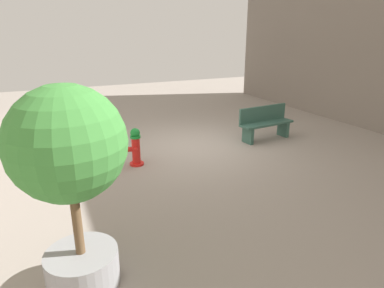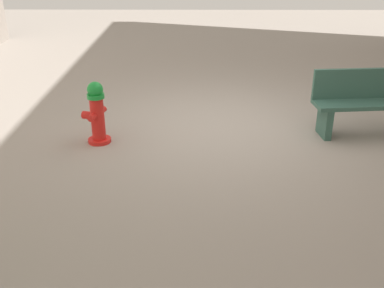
{
  "view_description": "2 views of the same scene",
  "coord_description": "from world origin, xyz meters",
  "views": [
    {
      "loc": [
        3.68,
        7.82,
        2.99
      ],
      "look_at": [
        0.95,
        1.9,
        0.78
      ],
      "focal_mm": 31.41,
      "sensor_mm": 36.0,
      "label": 1
    },
    {
      "loc": [
        0.43,
        6.66,
        2.74
      ],
      "look_at": [
        0.47,
        1.95,
        0.57
      ],
      "focal_mm": 43.32,
      "sensor_mm": 36.0,
      "label": 2
    }
  ],
  "objects": [
    {
      "name": "ground_plane",
      "position": [
        0.0,
        0.0,
        0.0
      ],
      "size": [
        23.4,
        23.4,
        0.0
      ],
      "primitive_type": "plane",
      "color": "gray"
    },
    {
      "name": "fire_hydrant",
      "position": [
        1.81,
        0.63,
        0.45
      ],
      "size": [
        0.4,
        0.42,
        0.89
      ],
      "color": "red",
      "rests_on": "ground_plane"
    },
    {
      "name": "bench_near",
      "position": [
        -2.11,
        0.26,
        0.5
      ],
      "size": [
        1.7,
        0.6,
        0.95
      ],
      "color": "#33594C",
      "rests_on": "ground_plane"
    }
  ]
}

